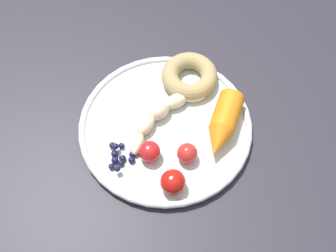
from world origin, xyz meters
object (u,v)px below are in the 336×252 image
Objects in this scene: banana at (162,114)px; tomato_far at (173,182)px; plate at (168,127)px; carrot_orange at (223,125)px; tomato_mid at (187,153)px; dining_table at (166,151)px; donut at (190,76)px; tomato_near at (150,152)px; blueberry_pile at (119,156)px.

banana is 3.81× the size of tomato_far.
carrot_orange reaches higher than plate.
tomato_mid is (-0.04, 0.07, -0.01)m from carrot_orange.
carrot_orange is at bearing -108.32° from dining_table.
banana is 4.54× the size of tomato_mid.
donut is at bearing -14.48° from tomato_mid.
dining_table is 0.16m from tomato_far.
tomato_far is (-0.06, -0.03, 0.00)m from tomato_near.
carrot_orange is 1.23× the size of donut.
donut is at bearing -20.20° from tomato_far.
banana is (0.02, 0.01, 0.02)m from plate.
banana is 0.09m from tomato_mid.
tomato_mid is 0.06m from tomato_far.
blueberry_pile is 1.45× the size of tomato_far.
tomato_near is (-0.01, -0.05, 0.01)m from blueberry_pile.
blueberry_pile is 0.10m from tomato_far.
tomato_mid is at bearing -161.83° from dining_table.
carrot_orange is (-0.03, -0.09, 0.12)m from dining_table.
dining_table is 35.46× the size of tomato_mid.
tomato_far reaches higher than tomato_mid.
plate is 1.94× the size of banana.
blueberry_pile is at bearing 131.35° from donut.
donut is 0.15m from tomato_mid.
banana is 2.63× the size of blueberry_pile.
carrot_orange is (-0.05, -0.09, 0.01)m from banana.
blueberry_pile is (-0.06, 0.08, -0.01)m from banana.
dining_table is at bearing -61.48° from blueberry_pile.
tomato_mid is at bearing -103.99° from tomato_near.
tomato_mid reaches higher than dining_table.
carrot_orange reaches higher than tomato_mid.
donut is (0.11, 0.03, -0.01)m from carrot_orange.
banana is at bearing 136.06° from donut.
tomato_far is (-0.05, 0.03, 0.00)m from tomato_mid.
tomato_mid is (-0.07, -0.02, 0.11)m from dining_table.
banana is at bearing -25.99° from tomato_near.
tomato_mid is at bearing -36.15° from tomato_far.
tomato_near is at bearing -97.66° from blueberry_pile.
tomato_near is (-0.05, 0.04, 0.11)m from dining_table.
plate is at bearing -159.19° from banana.
carrot_orange reaches higher than tomato_far.
tomato_near is 0.06m from tomato_far.
blueberry_pile is at bearing 127.17° from banana.
carrot_orange is 0.08m from tomato_mid.
tomato_mid is (-0.02, -0.11, 0.01)m from blueberry_pile.
tomato_far is (-0.19, 0.07, 0.00)m from donut.
tomato_mid is (-0.01, -0.06, -0.00)m from tomato_near.
tomato_far is at bearing 143.85° from tomato_mid.
dining_table is 33.39× the size of tomato_near.
dining_table is 4.01× the size of plate.
carrot_orange is 2.14× the size of blueberry_pile.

